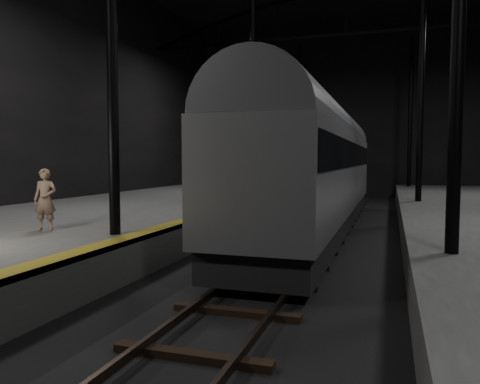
% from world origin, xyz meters
% --- Properties ---
extents(ground, '(44.00, 44.00, 0.00)m').
position_xyz_m(ground, '(0.00, 0.00, 0.00)').
color(ground, black).
rests_on(ground, ground).
extents(platform_left, '(9.00, 43.80, 1.00)m').
position_xyz_m(platform_left, '(-7.50, 0.00, 0.50)').
color(platform_left, '#4B4B49').
rests_on(platform_left, ground).
extents(tactile_strip, '(0.50, 43.80, 0.01)m').
position_xyz_m(tactile_strip, '(-3.25, 0.00, 1.00)').
color(tactile_strip, olive).
rests_on(tactile_strip, platform_left).
extents(track, '(2.40, 43.00, 0.24)m').
position_xyz_m(track, '(0.00, 0.00, 0.07)').
color(track, '#3F3328').
rests_on(track, ground).
extents(train, '(2.78, 18.50, 4.95)m').
position_xyz_m(train, '(-0.00, 3.87, 2.76)').
color(train, '#A6A9AF').
rests_on(train, ground).
extents(woman, '(0.67, 0.52, 1.61)m').
position_xyz_m(woman, '(-5.84, -4.03, 1.80)').
color(woman, '#8D6F56').
rests_on(woman, platform_left).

